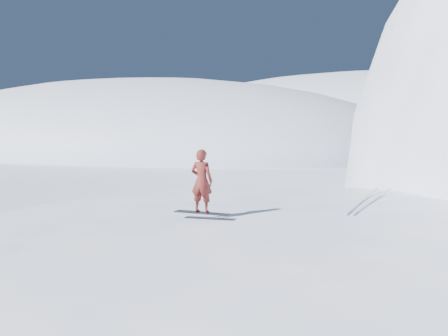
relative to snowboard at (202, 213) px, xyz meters
The scene contains 9 objects.
ground 4.05m from the snowboard, 12.05° to the left, with size 400.00×400.00×0.00m, color white.
near_ridge 6.07m from the snowboard, 41.32° to the left, with size 36.00×28.00×4.80m, color white.
far_ridge_a 90.29m from the snowboard, 137.75° to the left, with size 120.00×70.00×28.00m, color white.
far_ridge_c 116.67m from the snowboard, 108.40° to the left, with size 140.00×90.00×36.00m, color white.
wind_bumps 4.53m from the snowboard, 46.80° to the left, with size 16.00×14.40×1.00m.
snowboard is the anchor object (origin of this frame).
snowboarder 0.82m from the snowboard, ahead, with size 0.59×0.39×1.62m, color maroon.
vapor_plume 77.35m from the snowboard, 147.52° to the left, with size 9.34×7.48×6.54m, color white.
board_tracks 5.61m from the snowboard, 61.22° to the left, with size 1.31×5.95×0.04m.
Camera 1 is at (4.50, -10.74, 4.59)m, focal length 40.00 mm.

